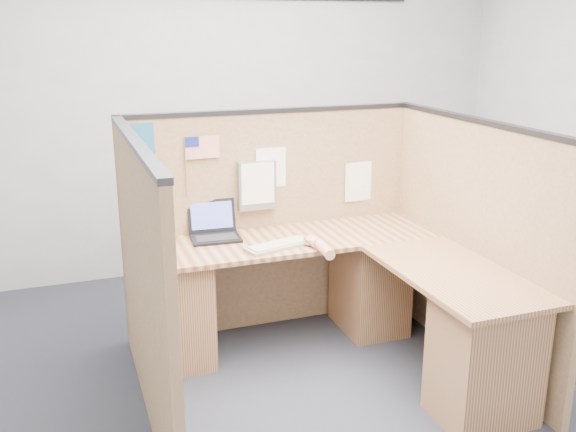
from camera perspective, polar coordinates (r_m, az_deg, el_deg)
name	(u,v)px	position (r m, az deg, el deg)	size (l,w,h in m)	color
floor	(328,391)	(3.89, 3.57, -15.26)	(5.00, 5.00, 0.00)	#1F232C
wall_back	(225,107)	(5.48, -5.65, 9.63)	(5.00, 5.00, 0.00)	#9FA2A4
cubicle_partitions	(303,244)	(3.92, 1.30, -2.55)	(2.06, 1.83, 1.53)	brown
l_desk	(338,306)	(4.00, 4.48, -7.95)	(1.95, 1.75, 0.73)	brown
laptop	(213,229)	(4.19, -6.65, -1.12)	(0.33, 0.32, 0.23)	black
keyboard	(278,245)	(3.97, -0.87, -2.64)	(0.45, 0.26, 0.03)	gray
mouse	(311,243)	(4.01, 2.10, -2.37)	(0.10, 0.06, 0.04)	silver
hand_forearm	(320,246)	(3.90, 2.89, -2.71)	(0.10, 0.34, 0.07)	tan
blue_poster	(138,145)	(4.08, -13.15, 6.17)	(0.20, 0.00, 0.27)	#1E578B
american_flag	(198,150)	(4.14, -7.98, 5.84)	(0.23, 0.01, 0.39)	olive
file_holder	(257,185)	(4.27, -2.78, 2.73)	(0.26, 0.05, 0.33)	slate
paper_left	(271,168)	(4.31, -1.52, 4.31)	(0.21, 0.00, 0.27)	white
paper_right	(359,182)	(4.58, 6.32, 3.06)	(0.22, 0.00, 0.28)	white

